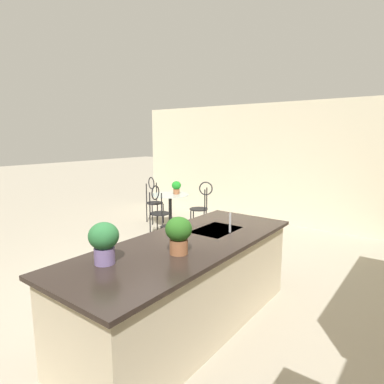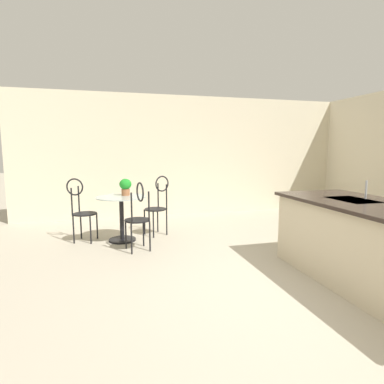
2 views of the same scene
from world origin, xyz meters
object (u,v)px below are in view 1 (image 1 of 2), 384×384
Objects in this scene: chair_toward_desk at (201,204)px; chair_near_window at (158,208)px; chair_by_island at (153,198)px; potted_plant_counter_near at (179,233)px; potted_plant_counter_far at (104,240)px; potted_plant_on_table at (176,187)px; bistro_table at (170,208)px.

chair_near_window is at bearing -26.13° from chair_toward_desk.
chair_toward_desk is (-0.10, 1.28, 0.00)m from chair_by_island.
potted_plant_counter_near is 0.65m from potted_plant_counter_far.
potted_plant_counter_far reaches higher than chair_by_island.
potted_plant_counter_near is at bearing 39.96° from potted_plant_on_table.
chair_by_island reaches higher than potted_plant_on_table.
bistro_table is 2.26× the size of potted_plant_counter_far.
chair_toward_desk is 0.66m from potted_plant_on_table.
chair_near_window is at bearing 10.70° from potted_plant_on_table.
chair_by_island is 1.28m from chair_toward_desk.
chair_toward_desk is at bearing -155.82° from potted_plant_counter_far.
bistro_table is at bearing -138.13° from potted_plant_counter_near.
chair_by_island is (-0.15, -0.63, 0.13)m from bistro_table.
chair_near_window is 1.00× the size of chair_toward_desk.
potted_plant_counter_far reaches higher than chair_toward_desk.
chair_by_island is at bearing -103.31° from bistro_table.
chair_near_window is at bearing -144.08° from potted_plant_counter_far.
potted_plant_on_table is (-0.11, 0.08, 0.45)m from bistro_table.
chair_toward_desk reaches higher than bistro_table.
chair_toward_desk is 4.22m from potted_plant_counter_far.
potted_plant_counter_near is at bearing 45.99° from chair_near_window.
chair_toward_desk is at bearing 103.52° from potted_plant_on_table.
chair_toward_desk is at bearing 153.87° from chair_near_window.
chair_toward_desk is 3.06× the size of potted_plant_counter_near.
chair_by_island is 3.72× the size of potted_plant_on_table.
chair_toward_desk is at bearing -147.75° from potted_plant_counter_near.
chair_near_window is 3.72× the size of potted_plant_on_table.
bistro_table is at bearing -146.55° from potted_plant_counter_far.
potted_plant_counter_near is at bearing 41.87° from bistro_table.
chair_by_island is 2.95× the size of potted_plant_counter_far.
potted_plant_counter_near is (2.40, 2.49, 0.54)m from chair_near_window.
potted_plant_counter_near is (3.02, 2.70, 0.67)m from bistro_table.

